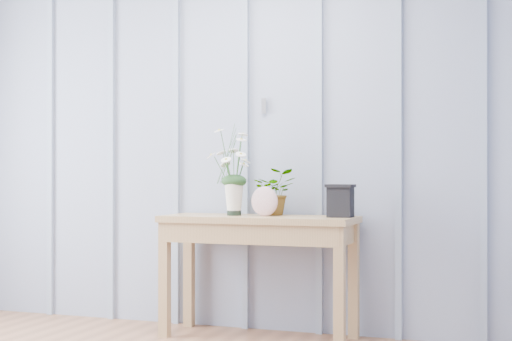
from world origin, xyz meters
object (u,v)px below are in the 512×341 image
at_px(sideboard, 259,234).
at_px(daisy_vase, 234,160).
at_px(felt_disc_vessel, 265,201).
at_px(carved_box, 340,200).

relative_size(sideboard, daisy_vase, 2.16).
distance_m(daisy_vase, felt_disc_vessel, 0.33).
height_order(sideboard, daisy_vase, daisy_vase).
xyz_separation_m(sideboard, daisy_vase, (-0.16, -0.00, 0.46)).
bearing_deg(sideboard, daisy_vase, -179.59).
xyz_separation_m(sideboard, carved_box, (0.51, 0.02, 0.22)).
distance_m(sideboard, carved_box, 0.56).
height_order(sideboard, carved_box, carved_box).
bearing_deg(daisy_vase, sideboard, 0.41).
bearing_deg(carved_box, felt_disc_vessel, -175.70).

